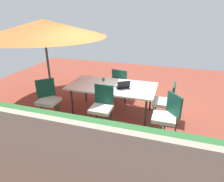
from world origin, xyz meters
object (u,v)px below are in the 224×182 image
at_px(patio_umbrella, 43,28).
at_px(chair_northeast, 48,98).
at_px(dining_table, 112,87).
at_px(chair_west, 166,101).
at_px(chair_north, 102,105).
at_px(cup, 104,79).
at_px(chair_south, 121,83).
at_px(chair_northwest, 167,115).
at_px(laptop, 123,86).

distance_m(patio_umbrella, chair_northeast, 1.82).
height_order(dining_table, chair_west, chair_west).
relative_size(patio_umbrella, chair_northeast, 3.33).
height_order(chair_north, cup, chair_north).
xyz_separation_m(chair_north, chair_south, (-0.03, -1.49, 0.00)).
bearing_deg(chair_northeast, chair_northwest, -44.02).
height_order(patio_umbrella, chair_northwest, patio_umbrella).
height_order(chair_northwest, chair_west, same).
relative_size(patio_umbrella, chair_south, 3.33).
xyz_separation_m(dining_table, laptop, (-0.30, 0.10, 0.09)).
xyz_separation_m(chair_west, cup, (1.65, -0.28, 0.25)).
relative_size(chair_northeast, chair_northwest, 1.00).
bearing_deg(chair_northwest, chair_west, 147.36).
bearing_deg(chair_northwest, dining_table, -154.90).
xyz_separation_m(chair_northwest, laptop, (1.09, -0.61, 0.25)).
distance_m(chair_west, laptop, 1.06).
bearing_deg(dining_table, chair_west, 178.09).
bearing_deg(chair_northwest, laptop, -157.09).
bearing_deg(laptop, chair_northwest, 116.84).
relative_size(chair_northeast, laptop, 2.43).
relative_size(chair_west, cup, 10.70).
height_order(chair_northeast, chair_west, same).
distance_m(chair_northeast, laptop, 1.82).
bearing_deg(dining_table, laptop, 161.39).
distance_m(patio_umbrella, chair_north, 2.57).
bearing_deg(chair_north, dining_table, 88.68).
xyz_separation_m(patio_umbrella, chair_northeast, (-0.52, 0.88, -1.51)).
relative_size(chair_north, laptop, 2.43).
height_order(chair_northeast, chair_northwest, same).
relative_size(chair_northeast, chair_north, 1.00).
bearing_deg(chair_west, patio_umbrella, -89.43).
bearing_deg(chair_north, chair_west, 25.58).
xyz_separation_m(dining_table, cup, (0.31, -0.24, 0.09)).
distance_m(chair_north, chair_south, 1.49).
bearing_deg(chair_northwest, chair_south, -175.17).
xyz_separation_m(dining_table, chair_northwest, (-1.40, 0.72, -0.16)).
height_order(laptop, cup, laptop).
bearing_deg(chair_south, chair_north, 96.41).
bearing_deg(patio_umbrella, chair_northwest, 165.74).
xyz_separation_m(chair_northeast, laptop, (-1.68, -0.66, 0.25)).
relative_size(chair_south, cup, 10.70).
bearing_deg(chair_west, chair_northwest, 8.63).
relative_size(dining_table, chair_south, 2.21).
relative_size(chair_northeast, chair_south, 1.00).
relative_size(chair_west, laptop, 2.43).
xyz_separation_m(patio_umbrella, chair_west, (-3.23, 0.17, -1.51)).
xyz_separation_m(chair_northeast, chair_west, (-2.71, -0.72, 0.00)).
height_order(patio_umbrella, chair_northeast, patio_umbrella).
distance_m(chair_west, cup, 1.69).
height_order(chair_west, cup, chair_west).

